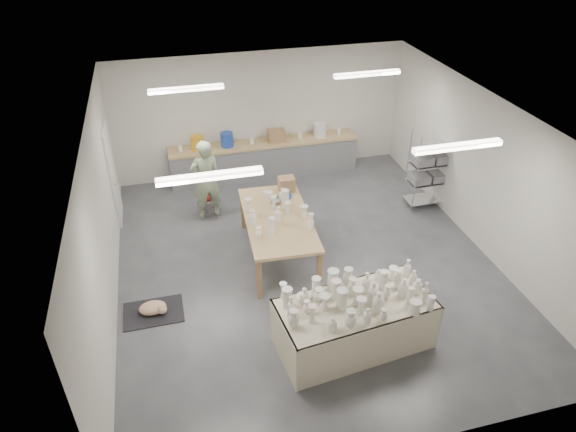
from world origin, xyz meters
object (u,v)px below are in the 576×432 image
object	(u,v)px
work_table	(278,215)
red_stool	(207,198)
potter	(206,180)
drying_table	(354,321)

from	to	relation	value
work_table	red_stool	size ratio (longest dim) A/B	5.41
work_table	potter	size ratio (longest dim) A/B	1.37
work_table	red_stool	xyz separation A→B (m)	(-1.16, 1.95, -0.58)
drying_table	potter	world-z (taller)	potter
potter	work_table	bearing A→B (deg)	116.25
drying_table	red_stool	bearing A→B (deg)	104.45
work_table	red_stool	world-z (taller)	work_table
potter	red_stool	distance (m)	0.65
work_table	potter	distance (m)	2.05
drying_table	red_stool	distance (m)	4.88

